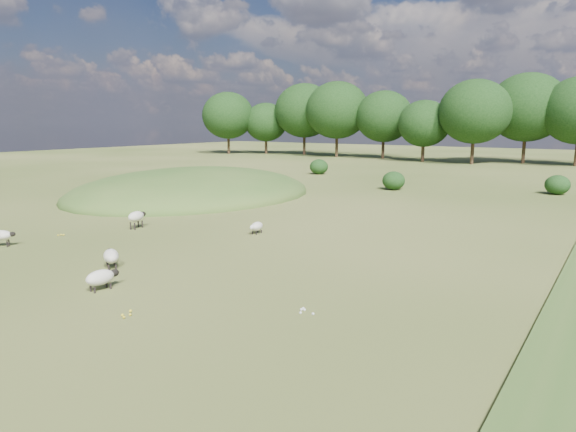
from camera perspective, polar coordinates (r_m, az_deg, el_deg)
The scene contains 9 objects.
ground at distance 39.35m, azimuth 10.64°, elevation 2.35°, with size 160.00×160.00×0.00m, color #354D18.
mound at distance 39.38m, azimuth -10.49°, elevation 2.36°, with size 16.00×20.00×4.00m, color #33561E.
treeline at distance 73.15m, azimuth 21.31°, elevation 10.62°, with size 96.28×14.66×11.70m.
shrubs at distance 46.35m, azimuth 12.74°, elevation 4.41°, with size 24.59×9.38×1.57m.
sheep_0 at distance 17.81m, azimuth -20.06°, elevation -6.42°, with size 0.61×1.20×0.68m.
sheep_1 at distance 20.36m, azimuth -19.07°, elevation -4.22°, with size 1.25×1.00×0.71m.
sheep_2 at distance 25.06m, azimuth -3.51°, elevation -1.16°, with size 0.54×1.04×0.59m.
sheep_3 at distance 27.34m, azimuth -16.48°, elevation -0.06°, with size 0.73×1.29×0.90m.
sheep_4 at distance 25.65m, azimuth -29.19°, elevation -1.88°, with size 0.97×0.93×0.74m.
Camera 1 is at (15.32, -15.84, 5.38)m, focal length 32.00 mm.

